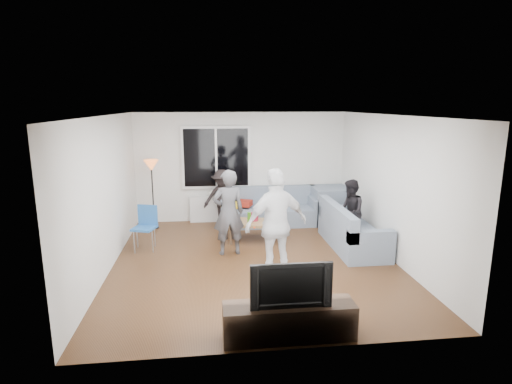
{
  "coord_description": "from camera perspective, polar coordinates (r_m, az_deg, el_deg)",
  "views": [
    {
      "loc": [
        -0.79,
        -6.91,
        2.8
      ],
      "look_at": [
        0.1,
        0.6,
        1.15
      ],
      "focal_mm": 28.63,
      "sensor_mm": 36.0,
      "label": 1
    }
  ],
  "objects": [
    {
      "name": "sofa_corner",
      "position": [
        9.91,
        10.34,
        -1.77
      ],
      "size": [
        0.85,
        0.85,
        0.85
      ],
      "primitive_type": "cube",
      "color": "slate",
      "rests_on": "floor"
    },
    {
      "name": "bottle_e",
      "position": [
        8.58,
        1.64,
        -3.18
      ],
      "size": [
        0.07,
        0.07,
        0.22
      ],
      "primitive_type": "cylinder",
      "color": "black",
      "rests_on": "coffee_table"
    },
    {
      "name": "cushion_yellow",
      "position": [
        9.46,
        -3.66,
        -1.74
      ],
      "size": [
        0.44,
        0.39,
        0.14
      ],
      "primitive_type": "cube",
      "rotation": [
        0.0,
        0.0,
        -0.2
      ],
      "color": "gold",
      "rests_on": "sofa_back_section"
    },
    {
      "name": "window_frame",
      "position": [
        9.69,
        -5.59,
        4.82
      ],
      "size": [
        1.62,
        0.06,
        1.47
      ],
      "primitive_type": "cube",
      "color": "white",
      "rests_on": "wall_back"
    },
    {
      "name": "cushion_red",
      "position": [
        9.56,
        -1.74,
        -1.57
      ],
      "size": [
        0.45,
        0.42,
        0.13
      ],
      "primitive_type": "cube",
      "rotation": [
        0.0,
        0.0,
        -0.4
      ],
      "color": "maroon",
      "rests_on": "sofa_back_section"
    },
    {
      "name": "ceiling",
      "position": [
        6.96,
        -0.24,
        10.82
      ],
      "size": [
        5.0,
        5.5,
        0.04
      ],
      "primitive_type": "cube",
      "color": "white",
      "rests_on": "ground"
    },
    {
      "name": "player_right",
      "position": [
        6.53,
        2.87,
        -4.56
      ],
      "size": [
        1.15,
        0.74,
        1.82
      ],
      "primitive_type": "imported",
      "rotation": [
        0.0,
        0.0,
        3.44
      ],
      "color": "silver",
      "rests_on": "floor"
    },
    {
      "name": "window_glass",
      "position": [
        9.65,
        -5.58,
        4.79
      ],
      "size": [
        1.5,
        0.02,
        1.35
      ],
      "primitive_type": "cube",
      "color": "black",
      "rests_on": "window_frame"
    },
    {
      "name": "floor",
      "position": [
        7.51,
        -0.22,
        -9.76
      ],
      "size": [
        5.0,
        5.5,
        0.04
      ],
      "primitive_type": "cube",
      "color": "#56351C",
      "rests_on": "ground"
    },
    {
      "name": "wall_back",
      "position": [
        9.83,
        -2.07,
        3.51
      ],
      "size": [
        5.0,
        0.04,
        2.6
      ],
      "primitive_type": "cube",
      "color": "silver",
      "rests_on": "ground"
    },
    {
      "name": "potted_plant",
      "position": [
        9.75,
        -4.18,
        0.41
      ],
      "size": [
        0.23,
        0.2,
        0.36
      ],
      "primitive_type": "imported",
      "rotation": [
        0.0,
        0.0,
        -0.25
      ],
      "color": "#336D2B",
      "rests_on": "radiator"
    },
    {
      "name": "sofa_right_section",
      "position": [
        8.3,
        13.4,
        -4.68
      ],
      "size": [
        2.0,
        0.85,
        0.85
      ],
      "primitive_type": null,
      "rotation": [
        0.0,
        0.0,
        1.57
      ],
      "color": "slate",
      "rests_on": "floor"
    },
    {
      "name": "floor_lamp",
      "position": [
        9.49,
        -14.22,
        -0.37
      ],
      "size": [
        0.32,
        0.32,
        1.56
      ],
      "primitive_type": null,
      "color": "#D56028",
      "rests_on": "floor"
    },
    {
      "name": "sofa_back_section",
      "position": [
        9.59,
        1.92,
        -2.05
      ],
      "size": [
        2.3,
        0.85,
        0.85
      ],
      "primitive_type": null,
      "color": "slate",
      "rests_on": "floor"
    },
    {
      "name": "bottle_d",
      "position": [
        8.4,
        1.51,
        -3.51
      ],
      "size": [
        0.07,
        0.07,
        0.22
      ],
      "primitive_type": "cylinder",
      "color": "orange",
      "rests_on": "coffee_table"
    },
    {
      "name": "bottle_b",
      "position": [
        8.33,
        -0.95,
        -3.62
      ],
      "size": [
        0.08,
        0.08,
        0.23
      ],
      "primitive_type": "cylinder",
      "color": "#377815",
      "rests_on": "coffee_table"
    },
    {
      "name": "player_left",
      "position": [
        7.61,
        -3.86,
        -2.88
      ],
      "size": [
        0.63,
        0.46,
        1.62
      ],
      "primitive_type": "imported",
      "rotation": [
        0.0,
        0.0,
        3.27
      ],
      "color": "#47474B",
      "rests_on": "floor"
    },
    {
      "name": "tv_console",
      "position": [
        5.19,
        4.64,
        -17.5
      ],
      "size": [
        1.6,
        0.4,
        0.44
      ],
      "primitive_type": "cube",
      "color": "#36251B",
      "rests_on": "floor"
    },
    {
      "name": "wall_front",
      "position": [
        4.48,
        3.82,
        -7.28
      ],
      "size": [
        5.0,
        0.04,
        2.6
      ],
      "primitive_type": "cube",
      "color": "silver",
      "rests_on": "ground"
    },
    {
      "name": "pitcher",
      "position": [
        8.52,
        -0.24,
        -3.47
      ],
      "size": [
        0.17,
        0.17,
        0.17
      ],
      "primitive_type": "cylinder",
      "color": "maroon",
      "rests_on": "coffee_table"
    },
    {
      "name": "spectator_back",
      "position": [
        9.46,
        -4.75,
        -0.82
      ],
      "size": [
        0.91,
        0.61,
        1.32
      ],
      "primitive_type": "imported",
      "rotation": [
        0.0,
        0.0,
        -0.15
      ],
      "color": "black",
      "rests_on": "floor"
    },
    {
      "name": "window_mullion",
      "position": [
        9.64,
        -5.58,
        4.79
      ],
      "size": [
        0.05,
        0.03,
        1.35
      ],
      "primitive_type": "cube",
      "color": "white",
      "rests_on": "window_frame"
    },
    {
      "name": "wall_right",
      "position": [
        7.81,
        18.47,
        0.59
      ],
      "size": [
        0.04,
        5.5,
        2.6
      ],
      "primitive_type": "cube",
      "color": "silver",
      "rests_on": "ground"
    },
    {
      "name": "wall_left",
      "position": [
        7.28,
        -20.34,
        -0.36
      ],
      "size": [
        0.04,
        5.5,
        2.6
      ],
      "primitive_type": "cube",
      "color": "silver",
      "rests_on": "ground"
    },
    {
      "name": "radiator",
      "position": [
        9.88,
        -5.44,
        -2.35
      ],
      "size": [
        1.3,
        0.12,
        0.62
      ],
      "primitive_type": "cube",
      "color": "silver",
      "rests_on": "floor"
    },
    {
      "name": "vase",
      "position": [
        9.76,
        -6.16,
        -0.12
      ],
      "size": [
        0.2,
        0.2,
        0.19
      ],
      "primitive_type": "imported",
      "rotation": [
        0.0,
        0.0,
        -0.15
      ],
      "color": "silver",
      "rests_on": "radiator"
    },
    {
      "name": "side_chair",
      "position": [
        8.19,
        -15.36,
        -4.97
      ],
      "size": [
        0.51,
        0.51,
        0.86
      ],
      "primitive_type": null,
      "rotation": [
        0.0,
        0.0,
        -0.32
      ],
      "color": "#255CA2",
      "rests_on": "floor"
    },
    {
      "name": "television",
      "position": [
        4.97,
        4.74,
        -12.49
      ],
      "size": [
        0.97,
        0.13,
        0.56
      ],
      "primitive_type": "imported",
      "color": "black",
      "rests_on": "tv_console"
    },
    {
      "name": "spectator_right",
      "position": [
        8.43,
        12.98,
        -2.74
      ],
      "size": [
        0.6,
        0.72,
        1.32
      ],
      "primitive_type": "imported",
      "rotation": [
        0.0,
        0.0,
        -1.75
      ],
      "color": "black",
      "rests_on": "floor"
    },
    {
      "name": "coffee_table",
      "position": [
        8.55,
        -0.3,
        -5.41
      ],
      "size": [
        1.21,
        0.83,
        0.4
      ],
      "primitive_type": "cube",
      "rotation": [
        0.0,
        0.0,
        -0.22
      ],
      "color": "#8F6845",
      "rests_on": "floor"
    }
  ]
}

